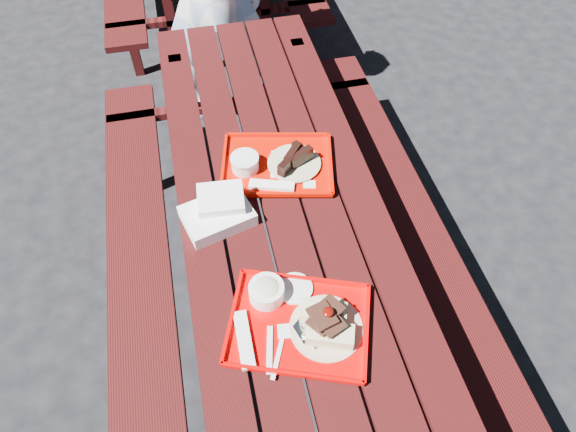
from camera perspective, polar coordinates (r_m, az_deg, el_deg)
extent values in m
plane|color=black|center=(2.51, -0.77, -9.03)|extent=(60.00, 60.00, 0.00)
cube|color=#390B0C|center=(1.90, -9.88, 0.19)|extent=(0.14, 2.40, 0.04)
cube|color=#390B0C|center=(1.90, -5.43, 0.98)|extent=(0.14, 2.40, 0.04)
cube|color=#390B0C|center=(1.91, -1.00, 1.76)|extent=(0.14, 2.40, 0.04)
cube|color=#390B0C|center=(1.94, 3.34, 2.51)|extent=(0.14, 2.40, 0.04)
cube|color=#390B0C|center=(1.97, 7.56, 3.22)|extent=(0.14, 2.40, 0.04)
cube|color=#390B0C|center=(2.16, -16.16, -6.07)|extent=(0.25, 2.40, 0.04)
cube|color=#390B0C|center=(2.87, -15.96, 5.52)|extent=(0.06, 0.06, 0.42)
cube|color=#390B0C|center=(2.29, 13.44, -0.67)|extent=(0.25, 2.40, 0.04)
cube|color=#390B0C|center=(2.97, 6.77, 9.28)|extent=(0.06, 0.06, 0.42)
cube|color=#390B0C|center=(2.83, -11.18, 10.57)|extent=(0.06, 0.06, 0.75)
cube|color=#390B0C|center=(2.88, 0.92, 12.50)|extent=(0.06, 0.06, 0.75)
cube|color=#390B0C|center=(2.81, -5.18, 12.47)|extent=(1.40, 0.06, 0.04)
cube|color=#390B0C|center=(3.75, -16.81, 17.55)|extent=(0.06, 0.06, 0.42)
cube|color=#390B0C|center=(3.83, 1.53, 20.39)|extent=(0.06, 0.06, 0.42)
cube|color=#390B0C|center=(3.55, -12.70, 19.60)|extent=(0.06, 0.06, 0.75)
cube|color=#390B0C|center=(3.59, -2.58, 21.15)|extent=(0.06, 0.06, 0.75)
cube|color=#390B0C|center=(3.53, -7.74, 21.22)|extent=(1.40, 0.06, 0.04)
cube|color=#DB0000|center=(1.60, 1.19, -12.06)|extent=(0.50, 0.44, 0.01)
cube|color=#DB0000|center=(1.67, 1.88, -6.99)|extent=(0.39, 0.16, 0.02)
cube|color=#DB0000|center=(1.53, 0.42, -17.12)|extent=(0.39, 0.16, 0.02)
cube|color=#DB0000|center=(1.59, 8.72, -12.61)|extent=(0.12, 0.30, 0.02)
cube|color=#DB0000|center=(1.61, -6.20, -10.87)|extent=(0.12, 0.30, 0.02)
cylinder|color=tan|center=(1.59, 4.26, -12.26)|extent=(0.22, 0.22, 0.01)
cube|color=beige|center=(1.55, 4.70, -12.99)|extent=(0.15, 0.11, 0.04)
cube|color=beige|center=(1.58, 3.96, -10.62)|extent=(0.15, 0.11, 0.04)
ellipsoid|color=#4B0804|center=(1.49, 4.52, -10.36)|extent=(0.03, 0.03, 0.01)
cylinder|color=white|center=(1.62, -2.40, -8.40)|extent=(0.11, 0.11, 0.06)
ellipsoid|color=beige|center=(1.61, -2.42, -8.10)|extent=(0.10, 0.10, 0.04)
cylinder|color=white|center=(1.65, 0.75, -8.04)|extent=(0.12, 0.12, 0.01)
cube|color=white|center=(1.57, -4.89, -13.53)|extent=(0.04, 0.19, 0.01)
cube|color=white|center=(1.56, -2.06, -14.62)|extent=(0.05, 0.15, 0.01)
cube|color=white|center=(1.56, -1.06, -15.08)|extent=(0.08, 0.15, 0.00)
cube|color=silver|center=(1.59, -0.31, -12.67)|extent=(0.05, 0.05, 0.00)
cube|color=#CD0D00|center=(2.00, -1.21, 5.59)|extent=(0.47, 0.40, 0.01)
cube|color=#CD0D00|center=(2.10, -1.16, 8.99)|extent=(0.40, 0.10, 0.02)
cube|color=#CD0D00|center=(1.88, -1.28, 2.39)|extent=(0.40, 0.10, 0.02)
cube|color=#CD0D00|center=(1.99, 4.76, 5.86)|extent=(0.08, 0.31, 0.02)
cube|color=#CD0D00|center=(2.00, -7.17, 5.83)|extent=(0.08, 0.31, 0.02)
cube|color=white|center=(1.99, 0.14, 5.78)|extent=(0.17, 0.17, 0.01)
cylinder|color=tan|center=(1.98, 0.69, 5.92)|extent=(0.21, 0.21, 0.01)
cylinder|color=silver|center=(1.97, -4.81, 5.82)|extent=(0.10, 0.10, 0.05)
cylinder|color=white|center=(1.95, -4.86, 6.42)|extent=(0.11, 0.11, 0.01)
cube|color=white|center=(1.91, -1.82, 3.43)|extent=(0.17, 0.09, 0.01)
cube|color=white|center=(1.92, 2.39, 3.53)|extent=(0.05, 0.05, 0.00)
cube|color=white|center=(1.82, -7.84, 0.02)|extent=(0.27, 0.23, 0.05)
cube|color=white|center=(1.81, -7.47, 1.86)|extent=(0.17, 0.14, 0.04)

